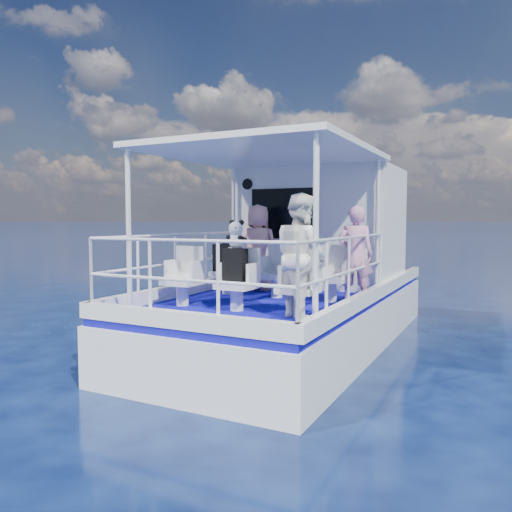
{
  "coord_description": "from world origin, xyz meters",
  "views": [
    {
      "loc": [
        3.28,
        -6.97,
        2.12
      ],
      "look_at": [
        -0.06,
        -0.4,
        1.6
      ],
      "focal_mm": 35.0,
      "sensor_mm": 36.0,
      "label": 1
    }
  ],
  "objects": [
    {
      "name": "seat_port_fwd",
      "position": [
        -0.9,
        0.2,
        1.09
      ],
      "size": [
        0.48,
        0.46,
        0.38
      ],
      "primitive_type": "cube",
      "color": "silver",
      "rests_on": "deck"
    },
    {
      "name": "passenger_stbd_fwd",
      "position": [
        1.25,
        0.26,
        1.62
      ],
      "size": [
        0.6,
        0.47,
        1.44
      ],
      "primitive_type": "imported",
      "rotation": [
        0.0,
        0.0,
        3.41
      ],
      "color": "pink",
      "rests_on": "deck"
    },
    {
      "name": "ground",
      "position": [
        0.0,
        0.0,
        0.0
      ],
      "size": [
        2000.0,
        2000.0,
        0.0
      ],
      "primitive_type": "plane",
      "color": "#060F32",
      "rests_on": "ground"
    },
    {
      "name": "passenger_stbd_aft",
      "position": [
        0.95,
        -1.15,
        1.68
      ],
      "size": [
        0.96,
        0.93,
        1.57
      ],
      "primitive_type": "imported",
      "rotation": [
        0.0,
        0.0,
        2.48
      ],
      "color": "white",
      "rests_on": "deck"
    },
    {
      "name": "seat_stbd_aft",
      "position": [
        0.9,
        -1.1,
        1.09
      ],
      "size": [
        0.48,
        0.46,
        0.38
      ],
      "primitive_type": "cube",
      "color": "silver",
      "rests_on": "deck"
    },
    {
      "name": "canopy_posts",
      "position": [
        0.0,
        -0.25,
        2.0
      ],
      "size": [
        2.77,
        2.97,
        2.2
      ],
      "color": "white",
      "rests_on": "deck"
    },
    {
      "name": "railings",
      "position": [
        0.0,
        -0.58,
        1.4
      ],
      "size": [
        2.84,
        3.59,
        1.0
      ],
      "primitive_type": null,
      "color": "white",
      "rests_on": "deck"
    },
    {
      "name": "canopy",
      "position": [
        0.0,
        -0.2,
        3.14
      ],
      "size": [
        3.0,
        3.2,
        0.08
      ],
      "primitive_type": "cube",
      "color": "white",
      "rests_on": "cabin"
    },
    {
      "name": "seat_stbd_fwd",
      "position": [
        0.9,
        0.2,
        1.09
      ],
      "size": [
        0.48,
        0.46,
        0.38
      ],
      "primitive_type": "cube",
      "color": "silver",
      "rests_on": "deck"
    },
    {
      "name": "backpack_center",
      "position": [
        -0.03,
        -1.08,
        1.51
      ],
      "size": [
        0.31,
        0.17,
        0.46
      ],
      "primitive_type": "cube",
      "color": "black",
      "rests_on": "seat_center_aft"
    },
    {
      "name": "compact_camera",
      "position": [
        -0.92,
        0.17,
        1.77
      ],
      "size": [
        0.11,
        0.06,
        0.06
      ],
      "primitive_type": "cube",
      "color": "black",
      "rests_on": "backpack_port"
    },
    {
      "name": "panda",
      "position": [
        -0.02,
        -1.05,
        1.94
      ],
      "size": [
        0.25,
        0.21,
        0.38
      ],
      "primitive_type": null,
      "color": "silver",
      "rests_on": "backpack_center"
    },
    {
      "name": "backpack_port",
      "position": [
        -0.93,
        0.15,
        1.51
      ],
      "size": [
        0.35,
        0.19,
        0.45
      ],
      "primitive_type": "cube",
      "color": "black",
      "rests_on": "seat_port_fwd"
    },
    {
      "name": "seat_port_aft",
      "position": [
        -0.9,
        -1.1,
        1.09
      ],
      "size": [
        0.48,
        0.46,
        0.38
      ],
      "primitive_type": "cube",
      "color": "silver",
      "rests_on": "deck"
    },
    {
      "name": "passenger_port_fwd",
      "position": [
        -0.66,
        0.85,
        1.65
      ],
      "size": [
        0.6,
        0.45,
        1.5
      ],
      "primitive_type": "imported",
      "rotation": [
        0.0,
        0.0,
        3.24
      ],
      "color": "#EBA498",
      "rests_on": "deck"
    },
    {
      "name": "seat_center_aft",
      "position": [
        0.0,
        -1.1,
        1.09
      ],
      "size": [
        0.48,
        0.46,
        0.38
      ],
      "primitive_type": "cube",
      "color": "silver",
      "rests_on": "deck"
    },
    {
      "name": "hull",
      "position": [
        0.0,
        1.0,
        0.0
      ],
      "size": [
        3.0,
        7.0,
        1.6
      ],
      "primitive_type": "cube",
      "color": "white",
      "rests_on": "ground"
    },
    {
      "name": "deck",
      "position": [
        0.0,
        1.0,
        0.85
      ],
      "size": [
        2.9,
        6.9,
        0.1
      ],
      "primitive_type": "cube",
      "color": "#0D0A92",
      "rests_on": "hull"
    },
    {
      "name": "seat_center_fwd",
      "position": [
        0.0,
        0.2,
        1.09
      ],
      "size": [
        0.48,
        0.46,
        0.38
      ],
      "primitive_type": "cube",
      "color": "silver",
      "rests_on": "deck"
    },
    {
      "name": "cabin",
      "position": [
        0.0,
        2.3,
        2.0
      ],
      "size": [
        2.85,
        2.0,
        2.2
      ],
      "primitive_type": "cube",
      "color": "white",
      "rests_on": "deck"
    }
  ]
}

